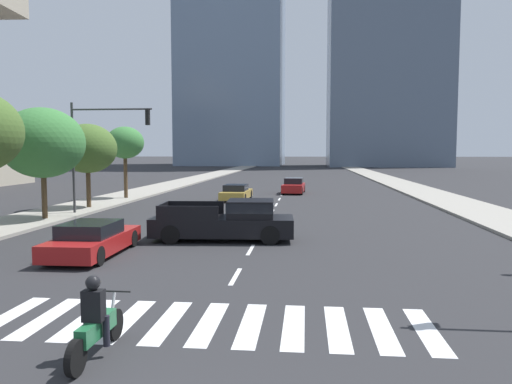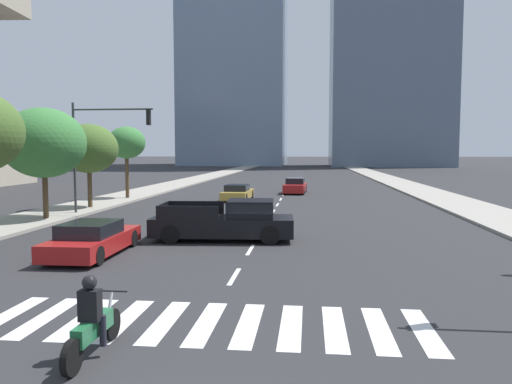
# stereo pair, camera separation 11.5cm
# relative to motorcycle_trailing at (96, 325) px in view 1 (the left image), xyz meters

# --- Properties ---
(sidewalk_east) EXTENTS (4.00, 260.00, 0.15)m
(sidewalk_east) POSITION_rel_motorcycle_trailing_xyz_m (14.11, 26.18, -0.51)
(sidewalk_east) COLOR gray
(sidewalk_east) RESTS_ON ground
(sidewalk_west) EXTENTS (4.00, 260.00, 0.15)m
(sidewalk_west) POSITION_rel_motorcycle_trailing_xyz_m (-10.81, 26.18, -0.51)
(sidewalk_west) COLOR gray
(sidewalk_west) RESTS_ON ground
(crosswalk_near) EXTENTS (9.45, 2.76, 0.01)m
(crosswalk_near) POSITION_rel_motorcycle_trailing_xyz_m (1.65, 1.91, -0.58)
(crosswalk_near) COLOR silver
(crosswalk_near) RESTS_ON ground
(lane_divider_center) EXTENTS (0.14, 50.00, 0.01)m
(lane_divider_center) POSITION_rel_motorcycle_trailing_xyz_m (1.65, 29.91, -0.58)
(lane_divider_center) COLOR silver
(lane_divider_center) RESTS_ON ground
(motorcycle_trailing) EXTENTS (0.70, 2.20, 1.49)m
(motorcycle_trailing) POSITION_rel_motorcycle_trailing_xyz_m (0.00, 0.00, 0.00)
(motorcycle_trailing) COLOR black
(motorcycle_trailing) RESTS_ON ground
(pickup_truck) EXTENTS (5.90, 2.43, 1.67)m
(pickup_truck) POSITION_rel_motorcycle_trailing_xyz_m (0.57, 11.84, 0.23)
(pickup_truck) COLOR black
(pickup_truck) RESTS_ON ground
(sedan_red_0) EXTENTS (2.02, 4.41, 1.36)m
(sedan_red_0) POSITION_rel_motorcycle_trailing_xyz_m (2.60, 35.62, 0.04)
(sedan_red_0) COLOR maroon
(sedan_red_0) RESTS_ON ground
(sedan_red_1) EXTENTS (1.95, 4.78, 1.20)m
(sedan_red_1) POSITION_rel_motorcycle_trailing_xyz_m (-3.77, 8.37, -0.02)
(sedan_red_1) COLOR maroon
(sedan_red_1) RESTS_ON ground
(sedan_gold_2) EXTENTS (1.99, 4.73, 1.20)m
(sedan_gold_2) POSITION_rel_motorcycle_trailing_xyz_m (-1.55, 28.82, -0.02)
(sedan_gold_2) COLOR #B28E38
(sedan_gold_2) RESTS_ON ground
(traffic_signal_far) EXTENTS (4.98, 0.28, 6.29)m
(traffic_signal_far) POSITION_rel_motorcycle_trailing_xyz_m (-7.92, 19.11, 3.88)
(traffic_signal_far) COLOR #333335
(traffic_signal_far) RESTS_ON sidewalk_west
(street_tree_second) EXTENTS (4.31, 4.31, 5.79)m
(street_tree_second) POSITION_rel_motorcycle_trailing_xyz_m (-10.01, 16.55, 3.52)
(street_tree_second) COLOR #4C3823
(street_tree_second) RESTS_ON sidewalk_west
(street_tree_third) EXTENTS (3.64, 3.64, 5.25)m
(street_tree_third) POSITION_rel_motorcycle_trailing_xyz_m (-10.01, 21.90, 3.26)
(street_tree_third) COLOR #4C3823
(street_tree_third) RESTS_ON sidewalk_west
(street_tree_fourth) EXTENTS (2.85, 2.85, 5.41)m
(street_tree_fourth) POSITION_rel_motorcycle_trailing_xyz_m (-10.01, 28.45, 3.73)
(street_tree_fourth) COLOR #4C3823
(street_tree_fourth) RESTS_ON sidewalk_west
(office_tower_left_skyline) EXTENTS (27.70, 29.20, 93.49)m
(office_tower_left_skyline) POSITION_rel_motorcycle_trailing_xyz_m (-16.77, 132.17, 42.01)
(office_tower_left_skyline) COLOR slate
(office_tower_left_skyline) RESTS_ON ground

